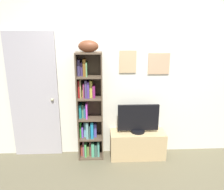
{
  "coord_description": "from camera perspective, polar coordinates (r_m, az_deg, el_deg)",
  "views": [
    {
      "loc": [
        -0.39,
        -2.29,
        1.96
      ],
      "look_at": [
        -0.24,
        0.85,
        1.07
      ],
      "focal_mm": 35.35,
      "sensor_mm": 36.0,
      "label": 1
    }
  ],
  "objects": [
    {
      "name": "door",
      "position": [
        3.66,
        -19.51,
        -0.46
      ],
      "size": [
        0.75,
        0.09,
        1.99
      ],
      "color": "#AAA5A7",
      "rests_on": "ground"
    },
    {
      "name": "back_wall",
      "position": [
        3.51,
        3.79,
        4.63
      ],
      "size": [
        4.8,
        0.08,
        2.56
      ],
      "color": "silver",
      "rests_on": "ground"
    },
    {
      "name": "bookshelf",
      "position": [
        3.5,
        -6.0,
        -4.4
      ],
      "size": [
        0.39,
        0.28,
        1.69
      ],
      "color": "brown",
      "rests_on": "ground"
    },
    {
      "name": "football",
      "position": [
        3.26,
        -6.14,
        12.43
      ],
      "size": [
        0.32,
        0.22,
        0.17
      ],
      "primitive_type": "ellipsoid",
      "rotation": [
        0.0,
        0.0,
        -0.18
      ],
      "color": "brown",
      "rests_on": "bookshelf"
    },
    {
      "name": "television",
      "position": [
        3.51,
        6.79,
        -6.21
      ],
      "size": [
        0.65,
        0.22,
        0.46
      ],
      "color": "black",
      "rests_on": "tv_stand"
    },
    {
      "name": "tv_stand",
      "position": [
        3.69,
        6.57,
        -12.53
      ],
      "size": [
        0.87,
        0.36,
        0.43
      ],
      "color": "tan",
      "rests_on": "ground"
    }
  ]
}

